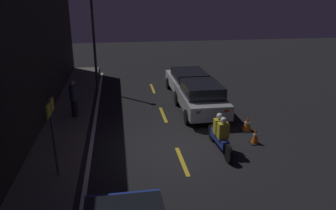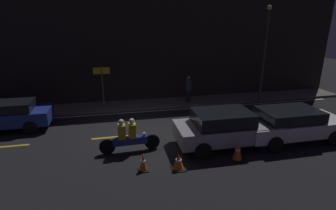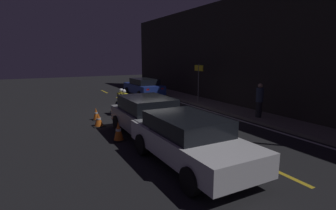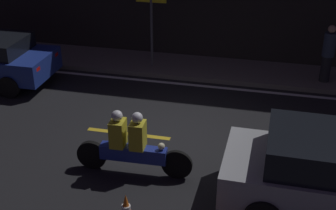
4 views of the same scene
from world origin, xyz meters
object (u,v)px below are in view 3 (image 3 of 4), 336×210
object	(u,v)px
sedan_blue	(144,87)
traffic_cone_far	(118,131)
sedan_white	(189,139)
motorcycle	(123,103)
traffic_cone_near	(96,114)
hatchback_silver	(148,116)
traffic_cone_mid	(99,120)
shop_sign	(199,75)
pedestrian	(259,100)

from	to	relation	value
sedan_blue	traffic_cone_far	size ratio (longest dim) A/B	5.85
sedan_white	motorcycle	distance (m)	6.92
sedan_blue	traffic_cone_near	bearing A→B (deg)	139.15
sedan_blue	hatchback_silver	bearing A→B (deg)	157.54
traffic_cone_mid	shop_sign	world-z (taller)	shop_sign
sedan_blue	motorcycle	size ratio (longest dim) A/B	1.73
pedestrian	shop_sign	distance (m)	5.13
traffic_cone_near	shop_sign	xyz separation A→B (m)	(-1.42, 6.89, 1.52)
sedan_white	traffic_cone_near	bearing A→B (deg)	-170.48
motorcycle	traffic_cone_far	world-z (taller)	motorcycle
motorcycle	traffic_cone_far	xyz separation A→B (m)	(3.91, -1.48, -0.30)
traffic_cone_mid	hatchback_silver	bearing A→B (deg)	30.83
traffic_cone_near	shop_sign	size ratio (longest dim) A/B	0.25
motorcycle	traffic_cone_mid	size ratio (longest dim) A/B	4.03
sedan_white	motorcycle	xyz separation A→B (m)	(-6.91, 0.36, -0.11)
hatchback_silver	traffic_cone_near	distance (m)	3.75
hatchback_silver	motorcycle	xyz separation A→B (m)	(-3.91, 0.29, -0.15)
traffic_cone_near	traffic_cone_far	size ratio (longest dim) A/B	0.87
pedestrian	hatchback_silver	bearing A→B (deg)	-91.25
sedan_blue	traffic_cone_mid	xyz separation A→B (m)	(7.09, -5.12, -0.45)
traffic_cone_near	traffic_cone_mid	xyz separation A→B (m)	(1.21, -0.17, -0.01)
hatchback_silver	traffic_cone_mid	xyz separation A→B (m)	(-2.30, -1.37, -0.50)
motorcycle	pedestrian	world-z (taller)	pedestrian
sedan_white	traffic_cone_far	distance (m)	3.23
sedan_white	pedestrian	bearing A→B (deg)	116.03
sedan_blue	shop_sign	bearing A→B (deg)	-157.22
hatchback_silver	traffic_cone_near	size ratio (longest dim) A/B	6.81
sedan_blue	traffic_cone_near	world-z (taller)	sedan_blue
motorcycle	traffic_cone_near	world-z (taller)	motorcycle
traffic_cone_mid	shop_sign	xyz separation A→B (m)	(-2.63, 7.06, 1.53)
sedan_white	shop_sign	size ratio (longest dim) A/B	1.86
motorcycle	traffic_cone_far	distance (m)	4.19
sedan_blue	sedan_white	size ratio (longest dim) A/B	0.92
sedan_blue	sedan_white	bearing A→B (deg)	162.14
shop_sign	traffic_cone_near	bearing A→B (deg)	-78.36
sedan_blue	traffic_cone_mid	size ratio (longest dim) A/B	6.97
hatchback_silver	shop_sign	xyz separation A→B (m)	(-4.93, 5.68, 1.03)
traffic_cone_far	pedestrian	bearing A→B (deg)	88.97
motorcycle	traffic_cone_near	distance (m)	1.58
shop_sign	motorcycle	bearing A→B (deg)	-79.22
pedestrian	traffic_cone_far	bearing A→B (deg)	-91.03
sedan_blue	pedestrian	distance (m)	9.72
sedan_blue	traffic_cone_mid	distance (m)	8.75
traffic_cone_near	pedestrian	size ratio (longest dim) A/B	0.37
sedan_white	pedestrian	size ratio (longest dim) A/B	2.73
motorcycle	traffic_cone_mid	bearing A→B (deg)	-48.06
traffic_cone_near	traffic_cone_far	bearing A→B (deg)	0.19
sedan_white	traffic_cone_near	distance (m)	6.63
sedan_white	traffic_cone_far	xyz separation A→B (m)	(-3.00, -1.12, -0.41)
hatchback_silver	traffic_cone_near	bearing A→B (deg)	-160.37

